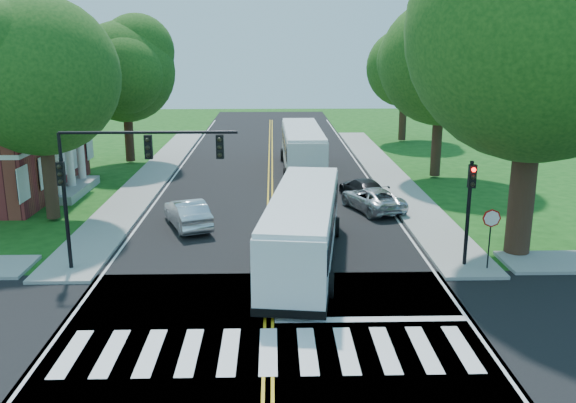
{
  "coord_description": "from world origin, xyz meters",
  "views": [
    {
      "loc": [
        0.17,
        -17.41,
        9.17
      ],
      "look_at": [
        0.83,
        8.46,
        2.4
      ],
      "focal_mm": 38.0,
      "sensor_mm": 36.0,
      "label": 1
    }
  ],
  "objects_px": {
    "bus_lead": "(303,227)",
    "hatchback": "(188,213)",
    "bus_follow": "(302,148)",
    "dark_sedan": "(363,189)",
    "signal_nw": "(121,167)",
    "suv": "(372,199)",
    "signal_ne": "(470,199)"
  },
  "relations": [
    {
      "from": "signal_nw",
      "to": "signal_ne",
      "type": "relative_size",
      "value": 1.62
    },
    {
      "from": "hatchback",
      "to": "dark_sedan",
      "type": "height_order",
      "value": "hatchback"
    },
    {
      "from": "bus_lead",
      "to": "signal_nw",
      "type": "bearing_deg",
      "value": 13.71
    },
    {
      "from": "bus_follow",
      "to": "suv",
      "type": "relative_size",
      "value": 2.61
    },
    {
      "from": "bus_follow",
      "to": "hatchback",
      "type": "xyz_separation_m",
      "value": [
        -6.52,
        -14.06,
        -0.94
      ]
    },
    {
      "from": "bus_lead",
      "to": "suv",
      "type": "distance_m",
      "value": 9.44
    },
    {
      "from": "dark_sedan",
      "to": "signal_nw",
      "type": "bearing_deg",
      "value": 31.06
    },
    {
      "from": "signal_ne",
      "to": "hatchback",
      "type": "bearing_deg",
      "value": 153.85
    },
    {
      "from": "bus_lead",
      "to": "dark_sedan",
      "type": "distance_m",
      "value": 11.73
    },
    {
      "from": "signal_ne",
      "to": "hatchback",
      "type": "distance_m",
      "value": 13.96
    },
    {
      "from": "signal_ne",
      "to": "dark_sedan",
      "type": "relative_size",
      "value": 1.01
    },
    {
      "from": "bus_lead",
      "to": "hatchback",
      "type": "bearing_deg",
      "value": -35.75
    },
    {
      "from": "bus_lead",
      "to": "suv",
      "type": "bearing_deg",
      "value": -109.54
    },
    {
      "from": "bus_lead",
      "to": "hatchback",
      "type": "relative_size",
      "value": 2.69
    },
    {
      "from": "signal_ne",
      "to": "bus_lead",
      "type": "xyz_separation_m",
      "value": [
        -6.76,
        0.76,
        -1.34
      ]
    },
    {
      "from": "bus_follow",
      "to": "hatchback",
      "type": "height_order",
      "value": "bus_follow"
    },
    {
      "from": "bus_lead",
      "to": "suv",
      "type": "xyz_separation_m",
      "value": [
        4.3,
        8.35,
        -0.95
      ]
    },
    {
      "from": "bus_follow",
      "to": "dark_sedan",
      "type": "bearing_deg",
      "value": 110.41
    },
    {
      "from": "hatchback",
      "to": "dark_sedan",
      "type": "bearing_deg",
      "value": -171.1
    },
    {
      "from": "bus_follow",
      "to": "dark_sedan",
      "type": "relative_size",
      "value": 2.83
    },
    {
      "from": "bus_lead",
      "to": "hatchback",
      "type": "height_order",
      "value": "bus_lead"
    },
    {
      "from": "bus_lead",
      "to": "hatchback",
      "type": "distance_m",
      "value": 7.78
    },
    {
      "from": "signal_nw",
      "to": "hatchback",
      "type": "distance_m",
      "value": 7.29
    },
    {
      "from": "signal_nw",
      "to": "signal_ne",
      "type": "distance_m",
      "value": 14.13
    },
    {
      "from": "bus_follow",
      "to": "dark_sedan",
      "type": "height_order",
      "value": "bus_follow"
    },
    {
      "from": "bus_lead",
      "to": "bus_follow",
      "type": "distance_m",
      "value": 19.4
    },
    {
      "from": "bus_follow",
      "to": "dark_sedan",
      "type": "distance_m",
      "value": 9.12
    },
    {
      "from": "signal_ne",
      "to": "dark_sedan",
      "type": "xyz_separation_m",
      "value": [
        -2.61,
        11.68,
        -2.32
      ]
    },
    {
      "from": "signal_ne",
      "to": "bus_lead",
      "type": "bearing_deg",
      "value": 173.6
    },
    {
      "from": "bus_lead",
      "to": "suv",
      "type": "relative_size",
      "value": 2.55
    },
    {
      "from": "hatchback",
      "to": "suv",
      "type": "bearing_deg",
      "value": 176.06
    },
    {
      "from": "bus_follow",
      "to": "suv",
      "type": "height_order",
      "value": "bus_follow"
    }
  ]
}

